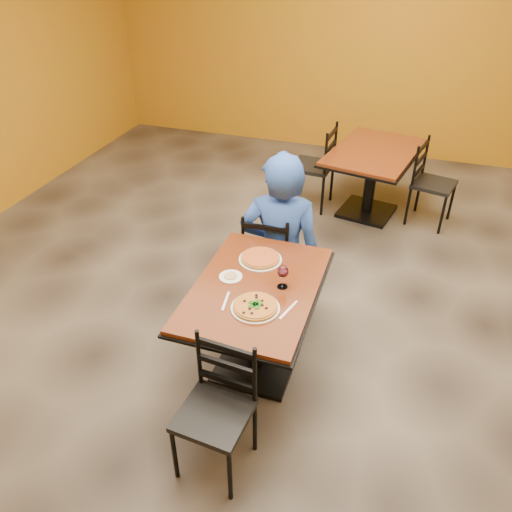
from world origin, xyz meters
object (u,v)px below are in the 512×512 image
(chair_second_left, at_px, (312,166))
(side_plate, at_px, (231,277))
(chair_second_right, at_px, (434,185))
(diner, at_px, (281,234))
(chair_main_far, at_px, (270,255))
(wine_glass, at_px, (283,276))
(table_main, at_px, (256,308))
(pizza_far, at_px, (260,258))
(plate_main, at_px, (255,308))
(plate_far, at_px, (260,260))
(table_second, at_px, (372,167))
(pizza_main, at_px, (255,306))
(chair_main_near, at_px, (214,416))

(chair_second_left, xyz_separation_m, side_plate, (0.02, -2.61, 0.28))
(chair_second_right, distance_m, diner, 2.21)
(chair_second_right, bearing_deg, chair_main_far, 159.08)
(chair_second_left, distance_m, side_plate, 2.63)
(chair_second_right, height_order, wine_glass, wine_glass)
(table_main, xyz_separation_m, pizza_far, (-0.07, 0.30, 0.21))
(plate_main, xyz_separation_m, plate_far, (-0.14, 0.53, 0.00))
(table_second, relative_size, side_plate, 8.65)
(diner, distance_m, wine_glass, 0.79)
(side_plate, xyz_separation_m, wine_glass, (0.36, 0.01, 0.08))
(chair_main_far, bearing_deg, wine_glass, 109.89)
(plate_far, bearing_deg, pizza_main, -75.42)
(chair_main_far, bearing_deg, side_plate, 84.80)
(pizza_main, distance_m, wine_glass, 0.30)
(diner, relative_size, plate_far, 4.48)
(chair_main_near, bearing_deg, plate_far, 99.36)
(table_second, relative_size, plate_main, 4.47)
(table_main, distance_m, side_plate, 0.28)
(table_second, height_order, pizza_far, pizza_far)
(chair_main_near, xyz_separation_m, plate_main, (0.04, 0.61, 0.32))
(chair_second_right, bearing_deg, diner, 162.03)
(table_main, height_order, side_plate, side_plate)
(diner, relative_size, pizza_main, 4.89)
(chair_second_left, xyz_separation_m, pizza_far, (0.15, -2.35, 0.29))
(table_second, bearing_deg, chair_second_right, 0.00)
(table_second, bearing_deg, chair_second_left, 180.00)
(chair_main_near, distance_m, pizza_main, 0.70)
(pizza_far, bearing_deg, pizza_main, -75.42)
(table_main, bearing_deg, chair_second_right, 67.37)
(pizza_main, bearing_deg, chair_second_right, 70.21)
(chair_second_right, bearing_deg, chair_second_left, 103.88)
(chair_second_left, bearing_deg, chair_main_near, 8.03)
(table_second, xyz_separation_m, pizza_main, (-0.38, -2.88, 0.21))
(chair_second_left, bearing_deg, side_plate, 4.54)
(plate_main, relative_size, pizza_far, 1.11)
(table_second, xyz_separation_m, chair_second_left, (-0.66, 0.00, -0.08))
(diner, height_order, wine_glass, diner)
(chair_second_right, bearing_deg, chair_main_near, 176.67)
(table_second, height_order, chair_main_near, chair_main_near)
(table_main, relative_size, chair_main_near, 1.42)
(table_second, height_order, chair_main_far, chair_main_far)
(chair_main_far, height_order, wine_glass, wine_glass)
(table_main, relative_size, table_second, 0.89)
(chair_second_left, height_order, side_plate, chair_second_left)
(pizza_far, relative_size, wine_glass, 1.56)
(side_plate, bearing_deg, plate_far, 64.23)
(diner, height_order, plate_main, diner)
(table_main, distance_m, chair_second_right, 2.88)
(chair_second_left, height_order, diner, diner)
(chair_main_far, bearing_deg, pizza_main, 99.56)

